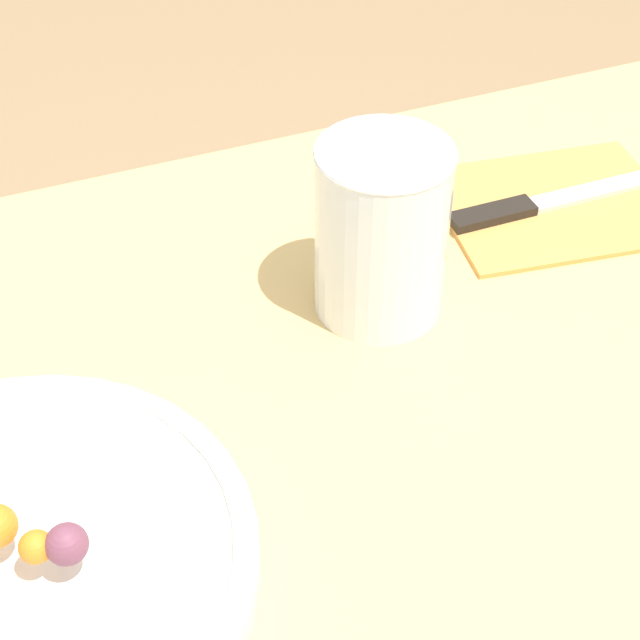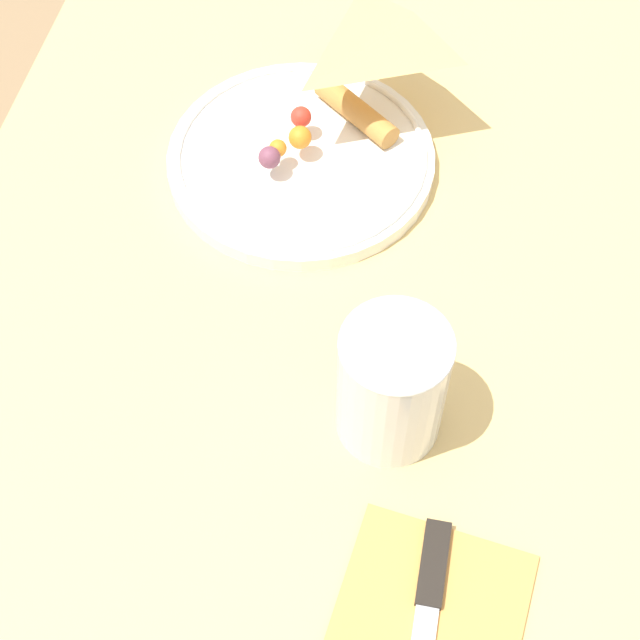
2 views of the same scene
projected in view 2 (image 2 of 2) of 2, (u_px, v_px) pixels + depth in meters
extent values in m
plane|color=#997A56|center=(304.00, 557.00, 1.50)|extent=(6.00, 6.00, 0.00)
cube|color=#DBB770|center=(293.00, 283.00, 0.90)|extent=(1.24, 0.65, 0.03)
cube|color=#382D23|center=(197.00, 104.00, 1.55)|extent=(0.06, 0.06, 0.70)
cube|color=#382D23|center=(552.00, 150.00, 1.49)|extent=(0.06, 0.06, 0.70)
cylinder|color=white|center=(301.00, 160.00, 0.96)|extent=(0.26, 0.26, 0.02)
torus|color=white|center=(301.00, 153.00, 0.95)|extent=(0.25, 0.25, 0.01)
pyramid|color=#E0B266|center=(302.00, 147.00, 0.94)|extent=(0.17, 0.17, 0.02)
cylinder|color=#C68942|center=(356.00, 111.00, 0.96)|extent=(0.08, 0.09, 0.02)
sphere|color=orange|center=(300.00, 137.00, 0.92)|extent=(0.02, 0.02, 0.02)
sphere|color=#7A4256|center=(269.00, 157.00, 0.91)|extent=(0.02, 0.02, 0.02)
sphere|color=orange|center=(278.00, 148.00, 0.92)|extent=(0.02, 0.02, 0.02)
sphere|color=red|center=(301.00, 117.00, 0.94)|extent=(0.02, 0.02, 0.02)
cylinder|color=white|center=(392.00, 385.00, 0.75)|extent=(0.09, 0.09, 0.12)
cylinder|color=#B27F42|center=(390.00, 400.00, 0.77)|extent=(0.08, 0.08, 0.07)
torus|color=white|center=(397.00, 345.00, 0.71)|extent=(0.09, 0.09, 0.00)
cube|color=#E59E4C|center=(423.00, 638.00, 0.70)|extent=(0.19, 0.16, 0.00)
cube|color=black|center=(434.00, 563.00, 0.73)|extent=(0.07, 0.02, 0.01)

